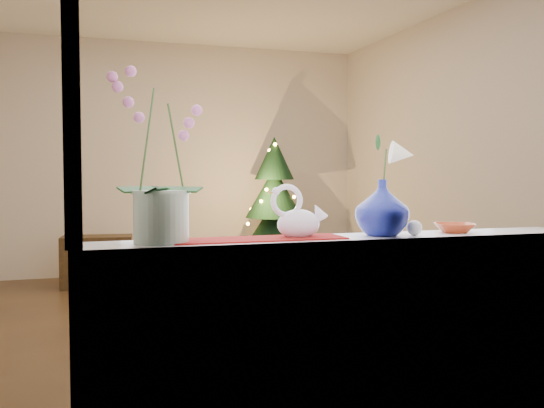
% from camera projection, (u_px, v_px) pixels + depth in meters
% --- Properties ---
extents(ground, '(5.00, 5.00, 0.00)m').
position_uv_depth(ground, '(220.00, 321.00, 4.83)').
color(ground, '#322114').
rests_on(ground, ground).
extents(wall_back, '(4.50, 0.10, 2.70)m').
position_uv_depth(wall_back, '(173.00, 159.00, 7.14)').
color(wall_back, beige).
rests_on(wall_back, ground).
extents(wall_front, '(4.50, 0.10, 2.70)m').
position_uv_depth(wall_front, '(360.00, 131.00, 2.38)').
color(wall_front, beige).
rests_on(wall_front, ground).
extents(wall_right, '(0.10, 5.00, 2.70)m').
position_uv_depth(wall_right, '(464.00, 154.00, 5.44)').
color(wall_right, beige).
rests_on(wall_right, ground).
extents(window_apron, '(2.20, 0.08, 0.88)m').
position_uv_depth(window_apron, '(354.00, 356.00, 2.47)').
color(window_apron, white).
rests_on(window_apron, ground).
extents(windowsill, '(2.20, 0.26, 0.04)m').
position_uv_depth(windowsill, '(346.00, 241.00, 2.53)').
color(windowsill, white).
rests_on(windowsill, window_apron).
extents(window_frame, '(2.22, 0.06, 1.60)m').
position_uv_depth(window_frame, '(358.00, 43.00, 2.39)').
color(window_frame, white).
rests_on(window_frame, windowsill).
extents(runner, '(0.70, 0.20, 0.01)m').
position_uv_depth(runner, '(259.00, 239.00, 2.41)').
color(runner, maroon).
rests_on(runner, windowsill).
extents(orchid_pot, '(0.29, 0.29, 0.66)m').
position_uv_depth(orchid_pot, '(160.00, 156.00, 2.28)').
color(orchid_pot, silver).
rests_on(orchid_pot, windowsill).
extents(swan, '(0.27, 0.18, 0.21)m').
position_uv_depth(swan, '(299.00, 213.00, 2.47)').
color(swan, white).
rests_on(swan, windowsill).
extents(blue_vase, '(0.33, 0.33, 0.27)m').
position_uv_depth(blue_vase, '(382.00, 203.00, 2.56)').
color(blue_vase, navy).
rests_on(blue_vase, windowsill).
extents(lily, '(0.15, 0.09, 0.21)m').
position_uv_depth(lily, '(383.00, 146.00, 2.55)').
color(lily, white).
rests_on(lily, blue_vase).
extents(paperweight, '(0.08, 0.08, 0.07)m').
position_uv_depth(paperweight, '(414.00, 228.00, 2.57)').
color(paperweight, silver).
rests_on(paperweight, windowsill).
extents(amber_dish, '(0.19, 0.19, 0.04)m').
position_uv_depth(amber_dish, '(454.00, 228.00, 2.69)').
color(amber_dish, '#A73C1D').
rests_on(amber_dish, windowsill).
extents(xmas_tree, '(1.07, 1.07, 1.59)m').
position_uv_depth(xmas_tree, '(274.00, 206.00, 6.94)').
color(xmas_tree, black).
rests_on(xmas_tree, ground).
extents(side_table, '(0.74, 0.44, 0.53)m').
position_uv_depth(side_table, '(97.00, 261.00, 6.28)').
color(side_table, black).
rests_on(side_table, ground).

